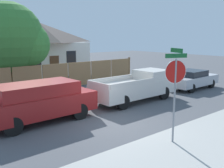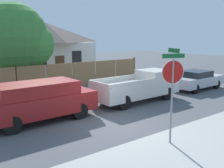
{
  "view_description": "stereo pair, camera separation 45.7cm",
  "coord_description": "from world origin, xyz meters",
  "px_view_note": "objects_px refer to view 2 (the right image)",
  "views": [
    {
      "loc": [
        -7.0,
        -8.39,
        3.78
      ],
      "look_at": [
        0.53,
        0.67,
        1.6
      ],
      "focal_mm": 42.0,
      "sensor_mm": 36.0,
      "label": 1
    },
    {
      "loc": [
        -6.64,
        -8.68,
        3.78
      ],
      "look_at": [
        0.53,
        0.67,
        1.6
      ],
      "focal_mm": 42.0,
      "sensor_mm": 36.0,
      "label": 2
    }
  ],
  "objects_px": {
    "orange_pickup": "(139,86)",
    "red_suv": "(39,100)",
    "parked_sedan": "(197,80)",
    "house": "(47,48)",
    "oak_tree": "(17,39)",
    "stop_sign": "(173,80)"
  },
  "relations": [
    {
      "from": "oak_tree",
      "to": "orange_pickup",
      "type": "relative_size",
      "value": 1.1
    },
    {
      "from": "red_suv",
      "to": "stop_sign",
      "type": "relative_size",
      "value": 1.48
    },
    {
      "from": "house",
      "to": "parked_sedan",
      "type": "bearing_deg",
      "value": -68.59
    },
    {
      "from": "red_suv",
      "to": "parked_sedan",
      "type": "xyz_separation_m",
      "value": [
        11.66,
        -0.0,
        -0.27
      ]
    },
    {
      "from": "red_suv",
      "to": "parked_sedan",
      "type": "distance_m",
      "value": 11.66
    },
    {
      "from": "orange_pickup",
      "to": "red_suv",
      "type": "bearing_deg",
      "value": 178.83
    },
    {
      "from": "house",
      "to": "orange_pickup",
      "type": "xyz_separation_m",
      "value": [
        -0.28,
        -13.52,
        -1.73
      ]
    },
    {
      "from": "house",
      "to": "oak_tree",
      "type": "distance_m",
      "value": 7.68
    },
    {
      "from": "house",
      "to": "stop_sign",
      "type": "bearing_deg",
      "value": -100.96
    },
    {
      "from": "orange_pickup",
      "to": "parked_sedan",
      "type": "distance_m",
      "value": 5.59
    },
    {
      "from": "red_suv",
      "to": "oak_tree",
      "type": "bearing_deg",
      "value": 76.68
    },
    {
      "from": "house",
      "to": "red_suv",
      "type": "bearing_deg",
      "value": -115.16
    },
    {
      "from": "orange_pickup",
      "to": "parked_sedan",
      "type": "bearing_deg",
      "value": -1.28
    },
    {
      "from": "orange_pickup",
      "to": "parked_sedan",
      "type": "xyz_separation_m",
      "value": [
        5.59,
        -0.01,
        -0.16
      ]
    },
    {
      "from": "parked_sedan",
      "to": "orange_pickup",
      "type": "bearing_deg",
      "value": 178.72
    },
    {
      "from": "house",
      "to": "red_suv",
      "type": "xyz_separation_m",
      "value": [
        -6.35,
        -13.53,
        -1.62
      ]
    },
    {
      "from": "house",
      "to": "orange_pickup",
      "type": "distance_m",
      "value": 13.64
    },
    {
      "from": "stop_sign",
      "to": "house",
      "type": "bearing_deg",
      "value": 101.43
    },
    {
      "from": "orange_pickup",
      "to": "stop_sign",
      "type": "height_order",
      "value": "stop_sign"
    },
    {
      "from": "red_suv",
      "to": "orange_pickup",
      "type": "distance_m",
      "value": 6.07
    },
    {
      "from": "oak_tree",
      "to": "parked_sedan",
      "type": "bearing_deg",
      "value": -36.99
    },
    {
      "from": "red_suv",
      "to": "stop_sign",
      "type": "bearing_deg",
      "value": -63.05
    }
  ]
}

